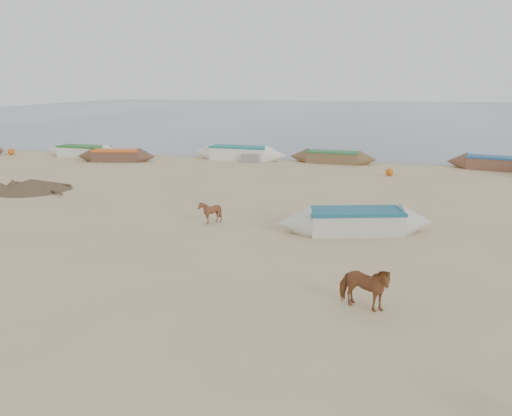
% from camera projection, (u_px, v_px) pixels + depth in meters
% --- Properties ---
extents(ground, '(140.00, 140.00, 0.00)m').
position_uv_depth(ground, '(223.00, 275.00, 14.16)').
color(ground, tan).
rests_on(ground, ground).
extents(sea, '(160.00, 160.00, 0.00)m').
position_uv_depth(sea, '(354.00, 112.00, 91.52)').
color(sea, slate).
rests_on(sea, ground).
extents(cow_adult, '(1.48, 1.02, 1.14)m').
position_uv_depth(cow_adult, '(364.00, 287.00, 11.93)').
color(cow_adult, brown).
rests_on(cow_adult, ground).
extents(calf_front, '(0.95, 0.87, 0.93)m').
position_uv_depth(calf_front, '(210.00, 212.00, 19.28)').
color(calf_front, '#5B301C').
rests_on(calf_front, ground).
extents(near_canoe, '(5.87, 2.84, 0.86)m').
position_uv_depth(near_canoe, '(355.00, 221.00, 18.12)').
color(near_canoe, beige).
rests_on(near_canoe, ground).
extents(debris_pile, '(4.94, 4.94, 0.55)m').
position_uv_depth(debris_pile, '(32.00, 184.00, 25.45)').
color(debris_pile, brown).
rests_on(debris_pile, ground).
extents(waterline_canoes, '(57.30, 4.74, 0.98)m').
position_uv_depth(waterline_canoes, '(297.00, 158.00, 33.47)').
color(waterline_canoes, brown).
rests_on(waterline_canoes, ground).
extents(beach_clutter, '(46.53, 4.99, 0.64)m').
position_uv_depth(beach_clutter, '(384.00, 164.00, 31.74)').
color(beach_clutter, '#326D31').
rests_on(beach_clutter, ground).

